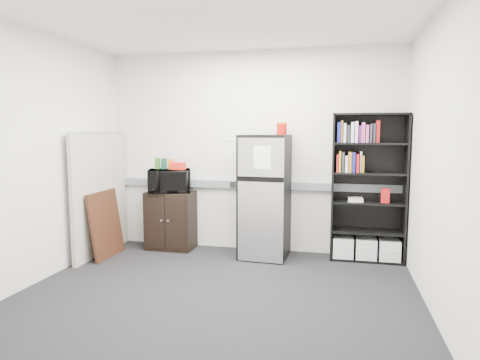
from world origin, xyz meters
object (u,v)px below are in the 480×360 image
at_px(refrigerator, 265,197).
at_px(cubicle_partition, 101,193).
at_px(cabinet, 171,220).
at_px(microwave, 170,181).
at_px(bookshelf, 368,189).

bearing_deg(refrigerator, cubicle_partition, -167.61).
bearing_deg(cabinet, microwave, -90.00).
height_order(cubicle_partition, refrigerator, cubicle_partition).
bearing_deg(cubicle_partition, refrigerator, 9.05).
relative_size(cubicle_partition, refrigerator, 1.02).
bearing_deg(refrigerator, bookshelf, 9.74).
height_order(bookshelf, refrigerator, bookshelf).
distance_m(cubicle_partition, microwave, 0.92).
xyz_separation_m(bookshelf, cabinet, (-2.62, -0.06, -0.51)).
xyz_separation_m(bookshelf, refrigerator, (-1.29, -0.14, -0.12)).
height_order(cubicle_partition, microwave, cubicle_partition).
bearing_deg(cubicle_partition, cabinet, 27.47).
height_order(cabinet, microwave, microwave).
height_order(microwave, refrigerator, refrigerator).
relative_size(bookshelf, refrigerator, 1.17).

